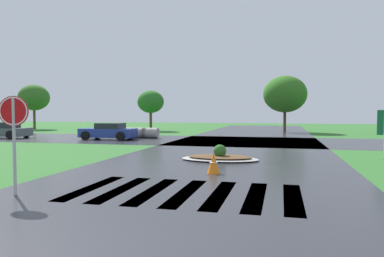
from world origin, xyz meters
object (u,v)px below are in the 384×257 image
(traffic_cone, at_px, (214,164))
(car_white_sedan, at_px, (2,130))
(median_island, at_px, (220,157))
(stop_sign, at_px, (14,122))
(car_blue_compact, at_px, (109,132))
(drainage_pipe_stack, at_px, (139,133))

(traffic_cone, bearing_deg, car_white_sedan, 147.08)
(median_island, relative_size, car_white_sedan, 0.78)
(stop_sign, relative_size, median_island, 0.75)
(car_blue_compact, distance_m, drainage_pipe_stack, 2.61)
(stop_sign, bearing_deg, median_island, 50.04)
(stop_sign, height_order, median_island, stop_sign)
(stop_sign, relative_size, traffic_cone, 3.62)
(median_island, xyz_separation_m, drainage_pipe_stack, (-8.32, 11.55, 0.28))
(median_island, xyz_separation_m, car_white_sedan, (-18.82, 8.97, 0.46))
(car_blue_compact, distance_m, traffic_cone, 16.60)
(car_blue_compact, xyz_separation_m, car_white_sedan, (-8.84, -0.58, 0.00))
(median_island, height_order, traffic_cone, traffic_cone)
(car_blue_compact, bearing_deg, median_island, 135.23)
(median_island, distance_m, traffic_cone, 3.47)
(drainage_pipe_stack, bearing_deg, car_blue_compact, -129.60)
(car_blue_compact, height_order, car_white_sedan, car_white_sedan)
(car_white_sedan, height_order, traffic_cone, car_white_sedan)
(car_white_sedan, bearing_deg, median_island, 153.22)
(median_island, relative_size, car_blue_compact, 0.82)
(median_island, height_order, car_blue_compact, car_blue_compact)
(stop_sign, relative_size, drainage_pipe_stack, 0.80)
(car_white_sedan, bearing_deg, stop_sign, 130.27)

